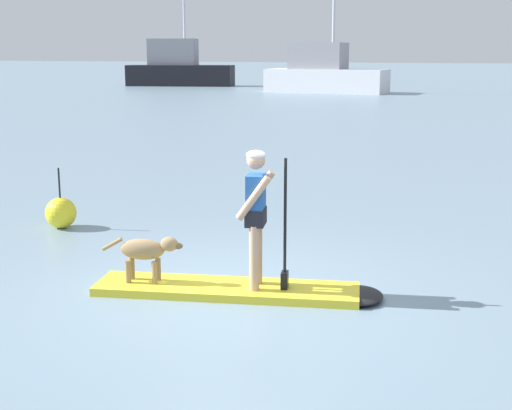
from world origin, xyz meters
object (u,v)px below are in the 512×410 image
(person_paddler, at_px, (257,210))
(dog, at_px, (146,251))
(moored_boat_outer, at_px, (178,68))
(moored_boat_far_port, at_px, (324,74))
(paddleboard, at_px, (245,290))
(marker_buoy, at_px, (61,213))

(person_paddler, distance_m, dog, 1.49)
(moored_boat_outer, distance_m, moored_boat_far_port, 15.98)
(paddleboard, xyz_separation_m, dog, (-1.20, -0.27, 0.44))
(paddleboard, bearing_deg, person_paddler, 12.77)
(paddleboard, height_order, marker_buoy, marker_buoy)
(paddleboard, height_order, moored_boat_far_port, moored_boat_far_port)
(paddleboard, distance_m, moored_boat_outer, 55.95)
(person_paddler, distance_m, moored_boat_outer, 55.97)
(person_paddler, relative_size, moored_boat_far_port, 0.15)
(marker_buoy, bearing_deg, moored_boat_outer, 114.93)
(dog, height_order, moored_boat_outer, moored_boat_outer)
(person_paddler, height_order, moored_boat_outer, moored_boat_outer)
(person_paddler, bearing_deg, moored_boat_outer, 118.03)
(paddleboard, relative_size, moored_boat_far_port, 0.31)
(paddleboard, bearing_deg, dog, -167.23)
(paddleboard, distance_m, dog, 1.30)
(moored_boat_outer, height_order, moored_boat_far_port, moored_boat_far_port)
(paddleboard, bearing_deg, marker_buoy, 154.01)
(dog, xyz_separation_m, marker_buoy, (-2.92, 2.28, -0.23))
(person_paddler, bearing_deg, dog, -167.23)
(paddleboard, height_order, moored_boat_outer, moored_boat_outer)
(moored_boat_far_port, bearing_deg, person_paddler, -75.30)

